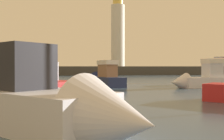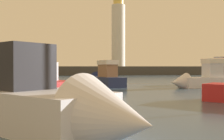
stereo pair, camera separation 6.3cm
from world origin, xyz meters
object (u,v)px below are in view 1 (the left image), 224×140
Objects in this scene: lighthouse at (118,31)px; motorboat_2 at (44,103)px; motorboat_1 at (102,78)px; motorboat_3 at (200,79)px; motorboat_0 at (23,85)px.

motorboat_2 is at bearing -102.10° from lighthouse.
lighthouse is 2.50× the size of motorboat_1.
motorboat_2 is 1.15× the size of motorboat_3.
motorboat_1 is at bearing 156.13° from motorboat_3.
motorboat_0 is at bearing 103.32° from motorboat_2.
motorboat_3 is at bearing 49.87° from motorboat_2.
motorboat_3 reaches higher than motorboat_1.
motorboat_1 is at bearing 78.34° from motorboat_2.
motorboat_1 is 10.23m from motorboat_3.
motorboat_3 is at bearing -23.87° from motorboat_1.
motorboat_0 is 16.89m from motorboat_3.
lighthouse reaches higher than motorboat_0.
motorboat_0 is 1.09× the size of motorboat_3.
motorboat_3 is (13.52, 16.05, -0.05)m from motorboat_2.
motorboat_3 is (9.36, -4.14, 0.00)m from motorboat_1.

